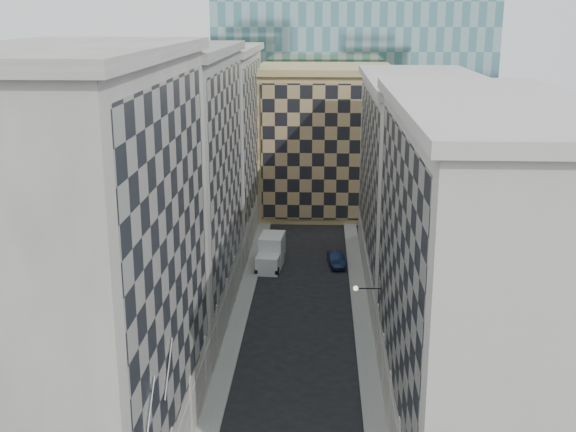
% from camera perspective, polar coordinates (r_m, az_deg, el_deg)
% --- Properties ---
extents(sidewalk_west, '(1.50, 100.00, 0.15)m').
position_cam_1_polar(sidewalk_west, '(60.26, -4.16, -8.90)').
color(sidewalk_west, gray).
rests_on(sidewalk_west, ground).
extents(sidewalk_east, '(1.50, 100.00, 0.15)m').
position_cam_1_polar(sidewalk_east, '(59.98, 5.98, -9.07)').
color(sidewalk_east, gray).
rests_on(sidewalk_east, ground).
extents(bldg_left_a, '(10.80, 22.80, 23.70)m').
position_cam_1_polar(bldg_left_a, '(39.81, -15.83, -4.45)').
color(bldg_left_a, gray).
rests_on(bldg_left_a, ground).
extents(bldg_left_b, '(10.80, 22.80, 22.70)m').
position_cam_1_polar(bldg_left_b, '(60.32, -9.36, 2.27)').
color(bldg_left_b, gray).
rests_on(bldg_left_b, ground).
extents(bldg_left_c, '(10.80, 22.80, 21.70)m').
position_cam_1_polar(bldg_left_c, '(81.61, -6.20, 5.53)').
color(bldg_left_c, gray).
rests_on(bldg_left_c, ground).
extents(bldg_right_a, '(10.80, 26.80, 20.70)m').
position_cam_1_polar(bldg_right_a, '(43.08, 14.98, -4.96)').
color(bldg_right_a, '#B7B3A8').
rests_on(bldg_right_a, ground).
extents(bldg_right_b, '(10.80, 28.80, 19.70)m').
position_cam_1_polar(bldg_right_b, '(68.74, 10.38, 2.61)').
color(bldg_right_b, '#B7B3A8').
rests_on(bldg_right_b, ground).
extents(tan_block, '(16.80, 14.80, 18.80)m').
position_cam_1_polar(tan_block, '(93.59, 2.89, 6.05)').
color(tan_block, tan).
rests_on(tan_block, ground).
extents(church_tower, '(7.20, 7.20, 51.50)m').
position_cam_1_polar(church_tower, '(106.39, 1.89, 16.69)').
color(church_tower, '#312B26').
rests_on(church_tower, ground).
extents(flagpoles_left, '(0.10, 6.33, 2.33)m').
position_cam_1_polar(flagpoles_left, '(35.67, -10.09, -13.27)').
color(flagpoles_left, gray).
rests_on(flagpoles_left, ground).
extents(bracket_lamp, '(1.98, 0.36, 0.36)m').
position_cam_1_polar(bracket_lamp, '(52.02, 5.57, -5.71)').
color(bracket_lamp, black).
rests_on(bracket_lamp, ground).
extents(box_truck, '(2.81, 5.94, 3.16)m').
position_cam_1_polar(box_truck, '(74.10, -1.35, -2.99)').
color(box_truck, silver).
rests_on(box_truck, ground).
extents(dark_car, '(1.99, 4.44, 1.42)m').
position_cam_1_polar(dark_car, '(74.66, 3.83, -3.41)').
color(dark_car, '#0E1833').
rests_on(dark_car, ground).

